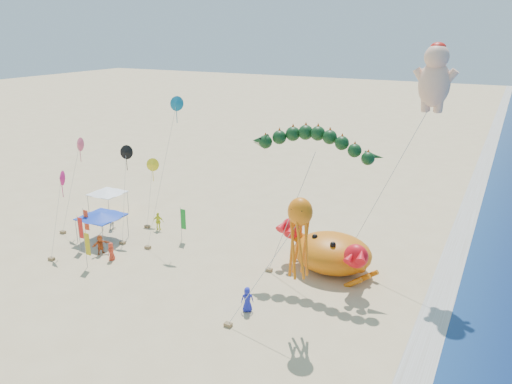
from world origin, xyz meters
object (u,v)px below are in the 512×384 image
crab_inflatable (332,252)px  octopus_kite (299,232)px  canopy_blue (101,215)px  cherub_kite (435,76)px  canopy_white (107,191)px  dragon_kite (314,146)px

crab_inflatable → octopus_kite: (0.58, -8.38, 4.94)m
crab_inflatable → canopy_blue: bearing=-169.7°
cherub_kite → canopy_white: size_ratio=5.23×
canopy_white → crab_inflatable: bearing=-3.7°
octopus_kite → crab_inflatable: bearing=94.0°
octopus_kite → canopy_white: 27.78m
canopy_blue → canopy_white: (-4.36, 5.38, -0.00)m
canopy_white → dragon_kite: bearing=-5.7°
canopy_blue → canopy_white: bearing=129.0°
dragon_kite → canopy_white: bearing=174.3°
crab_inflatable → canopy_white: size_ratio=2.55×
canopy_blue → crab_inflatable: bearing=10.3°
dragon_kite → canopy_blue: (-19.10, -3.02, -7.78)m
octopus_kite → canopy_white: (-25.59, 9.99, -4.16)m
dragon_kite → cherub_kite: (7.35, 4.45, 5.01)m
crab_inflatable → cherub_kite: bearing=32.6°
dragon_kite → cherub_kite: 9.95m
crab_inflatable → dragon_kite: 8.74m
crab_inflatable → dragon_kite: dragon_kite is taller
crab_inflatable → canopy_white: 25.07m
crab_inflatable → canopy_white: (-25.01, 1.62, 0.79)m
canopy_blue → octopus_kite: bearing=-12.2°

